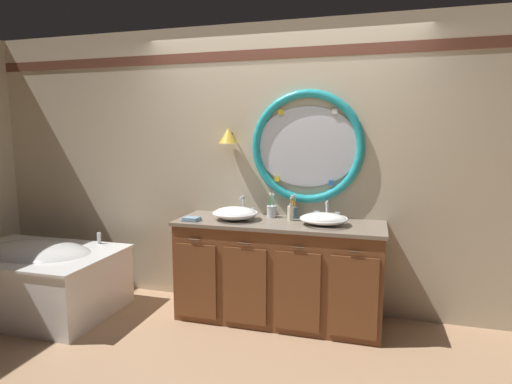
{
  "coord_description": "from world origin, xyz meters",
  "views": [
    {
      "loc": [
        0.83,
        -3.13,
        1.63
      ],
      "look_at": [
        -0.13,
        0.25,
        1.13
      ],
      "focal_mm": 29.06,
      "sensor_mm": 36.0,
      "label": 1
    }
  ],
  "objects": [
    {
      "name": "sink_basin_right",
      "position": [
        0.45,
        0.24,
        0.93
      ],
      "size": [
        0.4,
        0.4,
        0.1
      ],
      "color": "white",
      "rests_on": "vanity_counter"
    },
    {
      "name": "back_wall_assembly",
      "position": [
        0.01,
        0.59,
        1.32
      ],
      "size": [
        6.4,
        0.26,
        2.6
      ],
      "color": "beige",
      "rests_on": "ground_plane"
    },
    {
      "name": "folded_hand_towel",
      "position": [
        -0.66,
        0.09,
        0.89
      ],
      "size": [
        0.14,
        0.11,
        0.03
      ],
      "color": "#7593A8",
      "rests_on": "vanity_counter"
    },
    {
      "name": "faucet_set_left",
      "position": [
        -0.31,
        0.47,
        0.95
      ],
      "size": [
        0.22,
        0.13,
        0.18
      ],
      "color": "silver",
      "rests_on": "vanity_counter"
    },
    {
      "name": "vanity_counter",
      "position": [
        0.07,
        0.26,
        0.44
      ],
      "size": [
        1.78,
        0.61,
        0.88
      ],
      "color": "brown",
      "rests_on": "ground_plane"
    },
    {
      "name": "bathtub",
      "position": [
        -2.1,
        -0.18,
        0.34
      ],
      "size": [
        1.46,
        0.94,
        0.67
      ],
      "color": "white",
      "rests_on": "ground_plane"
    },
    {
      "name": "soap_dispenser",
      "position": [
        0.16,
        0.33,
        0.94
      ],
      "size": [
        0.05,
        0.06,
        0.15
      ],
      "color": "#EFE5C6",
      "rests_on": "vanity_counter"
    },
    {
      "name": "faucet_set_right",
      "position": [
        0.45,
        0.47,
        0.94
      ],
      "size": [
        0.23,
        0.12,
        0.17
      ],
      "color": "silver",
      "rests_on": "vanity_counter"
    },
    {
      "name": "sink_basin_left",
      "position": [
        -0.31,
        0.24,
        0.93
      ],
      "size": [
        0.4,
        0.4,
        0.11
      ],
      "color": "white",
      "rests_on": "vanity_counter"
    },
    {
      "name": "ground_plane",
      "position": [
        0.0,
        0.0,
        0.0
      ],
      "size": [
        14.0,
        14.0,
        0.0
      ],
      "primitive_type": "plane",
      "color": "tan"
    },
    {
      "name": "toothbrush_holder_right",
      "position": [
        0.15,
        0.45,
        0.93
      ],
      "size": [
        0.09,
        0.09,
        0.22
      ],
      "color": "slate",
      "rests_on": "vanity_counter"
    },
    {
      "name": "toothbrush_holder_left",
      "position": [
        -0.03,
        0.42,
        0.94
      ],
      "size": [
        0.09,
        0.09,
        0.22
      ],
      "color": "silver",
      "rests_on": "vanity_counter"
    }
  ]
}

